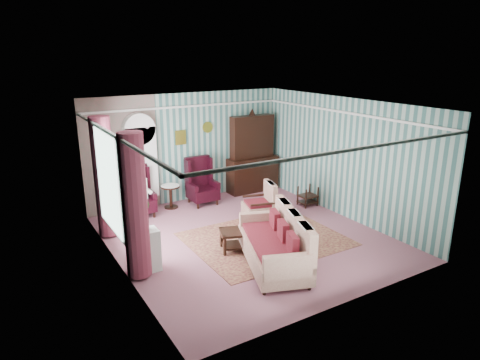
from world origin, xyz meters
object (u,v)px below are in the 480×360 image
wingback_left (138,192)px  plant_stand (144,251)px  sofa (273,244)px  coffee_table (240,240)px  seated_woman (138,193)px  round_side_table (171,197)px  floral_armchair (259,200)px  bookcase (141,168)px  dresser_hutch (253,151)px  wingback_right (202,181)px  nest_table (308,196)px

wingback_left → plant_stand: (-0.80, -2.75, -0.22)m
sofa → coffee_table: 0.95m
seated_woman → round_side_table: (0.90, 0.15, -0.29)m
seated_woman → round_side_table: 0.96m
round_side_table → floral_armchair: floral_armchair is taller
plant_stand → seated_woman: bearing=73.8°
bookcase → coffee_table: bookcase is taller
dresser_hutch → coffee_table: 4.06m
wingback_right → round_side_table: size_ratio=2.08×
seated_woman → coffee_table: 3.16m
wingback_left → floral_armchair: 2.96m
floral_armchair → seated_woman: bearing=68.4°
floral_armchair → sofa: bearing=168.3°
wingback_right → floral_armchair: (0.63, -1.77, -0.09)m
seated_woman → wingback_left: bearing=0.0°
bookcase → plant_stand: 3.39m
wingback_left → sofa: size_ratio=0.58×
bookcase → dresser_hutch: 3.25m
floral_armchair → coffee_table: size_ratio=1.30×
wingback_left → floral_armchair: size_ratio=1.17×
seated_woman → coffee_table: size_ratio=1.44×
wingback_right → sofa: bearing=-96.1°
wingback_right → round_side_table: wingback_right is taller
nest_table → sofa: 3.55m
bookcase → seated_woman: size_ratio=1.90×
floral_armchair → coffee_table: 1.69m
wingback_left → nest_table: wingback_left is taller
bookcase → wingback_left: size_ratio=1.79×
dresser_hutch → floral_armchair: bearing=-118.8°
wingback_left → seated_woman: (0.00, 0.00, -0.04)m
coffee_table → wingback_left: bearing=112.0°
bookcase → wingback_left: 0.68m
wingback_right → bookcase: bearing=165.4°
sofa → coffee_table: sofa is taller
nest_table → coffee_table: bearing=-154.8°
sofa → floral_armchair: floral_armchair is taller
dresser_hutch → wingback_left: dresser_hutch is taller
wingback_left → sofa: 4.05m
wingback_right → nest_table: bearing=-33.7°
wingback_left → nest_table: bearing=-20.8°
wingback_right → seated_woman: size_ratio=1.06×
dresser_hutch → plant_stand: 5.31m
sofa → coffee_table: size_ratio=2.61×
nest_table → floral_armchair: (-1.69, -0.22, 0.26)m
wingback_left → seated_woman: 0.04m
bookcase → sofa: bearing=-75.4°
nest_table → coffee_table: size_ratio=0.66×
sofa → plant_stand: bearing=83.5°
seated_woman → nest_table: (4.07, -1.55, -0.32)m
dresser_hutch → wingback_right: size_ratio=1.89×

